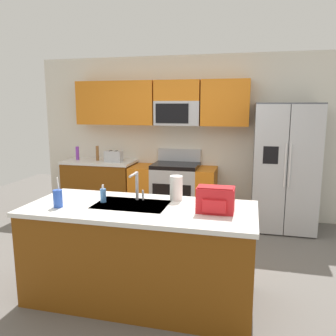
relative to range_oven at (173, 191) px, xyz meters
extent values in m
plane|color=#66605B|center=(0.20, -1.80, -0.44)|extent=(9.00, 9.00, 0.00)
cube|color=silver|center=(0.20, 0.35, 0.86)|extent=(5.20, 0.10, 2.60)
cube|color=orange|center=(-1.30, 0.14, 1.41)|extent=(0.70, 0.32, 0.70)
cube|color=orange|center=(-0.65, 0.14, 1.41)|extent=(0.61, 0.32, 0.70)
cube|color=orange|center=(0.78, 0.14, 1.41)|extent=(0.73, 0.32, 0.70)
cube|color=#B7BABF|center=(0.04, 0.14, 1.25)|extent=(0.72, 0.32, 0.38)
cube|color=black|center=(-0.02, -0.03, 1.25)|extent=(0.52, 0.01, 0.30)
cube|color=orange|center=(0.04, 0.14, 1.60)|extent=(0.72, 0.32, 0.32)
cube|color=brown|center=(-1.28, 0.00, -0.01)|extent=(1.15, 0.60, 0.86)
cube|color=silver|center=(-1.28, 0.00, 0.44)|extent=(1.18, 0.63, 0.04)
cube|color=#B7BABF|center=(0.04, 0.00, -0.02)|extent=(0.72, 0.60, 0.84)
cube|color=black|center=(0.04, -0.31, 0.01)|extent=(0.60, 0.01, 0.36)
cube|color=black|center=(0.04, 0.00, 0.43)|extent=(0.72, 0.60, 0.06)
cube|color=#B7BABF|center=(0.04, 0.27, 0.56)|extent=(0.72, 0.06, 0.20)
cube|color=orange|center=(-0.50, 0.00, -0.02)|extent=(0.36, 0.60, 0.84)
cube|color=orange|center=(0.54, 0.00, -0.02)|extent=(0.28, 0.60, 0.84)
cube|color=#4C4F54|center=(1.68, -0.05, 0.48)|extent=(0.90, 0.70, 1.85)
cube|color=#B7BABF|center=(1.46, -0.42, 0.48)|extent=(0.44, 0.04, 1.81)
cube|color=#B7BABF|center=(1.91, -0.42, 0.48)|extent=(0.44, 0.04, 1.81)
cylinder|color=silver|center=(1.65, -0.45, 0.57)|extent=(0.02, 0.02, 0.60)
cylinder|color=silver|center=(1.71, -0.45, 0.57)|extent=(0.02, 0.02, 0.60)
cube|color=black|center=(1.46, -0.44, 0.70)|extent=(0.20, 0.00, 0.24)
cube|color=brown|center=(0.22, -2.38, -0.01)|extent=(2.07, 0.88, 0.86)
cube|color=silver|center=(0.22, -2.38, 0.44)|extent=(2.11, 0.92, 0.04)
cube|color=#B7BABF|center=(0.12, -2.33, 0.44)|extent=(0.68, 0.44, 0.03)
cube|color=#B7BABF|center=(-1.00, -0.05, 0.55)|extent=(0.28, 0.16, 0.18)
cube|color=black|center=(-1.05, -0.05, 0.63)|extent=(0.03, 0.11, 0.01)
cube|color=black|center=(-0.95, -0.05, 0.63)|extent=(0.03, 0.11, 0.01)
cylinder|color=brown|center=(-1.31, 0.00, 0.58)|extent=(0.05, 0.05, 0.24)
cylinder|color=purple|center=(-1.68, 0.00, 0.57)|extent=(0.06, 0.06, 0.23)
cylinder|color=#B7BABF|center=(0.12, -2.16, 0.60)|extent=(0.03, 0.03, 0.28)
cylinder|color=#B7BABF|center=(0.12, -2.26, 0.73)|extent=(0.02, 0.20, 0.02)
cylinder|color=#B7BABF|center=(0.18, -2.16, 0.51)|extent=(0.02, 0.02, 0.10)
cylinder|color=blue|center=(-0.49, -2.57, 0.54)|extent=(0.08, 0.08, 0.16)
cylinder|color=white|center=(-0.48, -2.57, 0.67)|extent=(0.01, 0.03, 0.14)
cylinder|color=#4C8CD8|center=(-0.16, -2.32, 0.52)|extent=(0.06, 0.06, 0.13)
cylinder|color=white|center=(-0.16, -2.32, 0.61)|extent=(0.02, 0.02, 0.04)
cylinder|color=white|center=(0.50, -2.08, 0.58)|extent=(0.12, 0.12, 0.24)
cube|color=red|center=(0.91, -2.37, 0.57)|extent=(0.32, 0.20, 0.22)
cube|color=#AD1A1E|center=(0.91, -2.39, 0.67)|extent=(0.30, 0.14, 0.03)
cube|color=red|center=(0.91, -2.48, 0.54)|extent=(0.20, 0.03, 0.11)
camera|label=1|loc=(1.20, -5.26, 1.37)|focal=36.77mm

